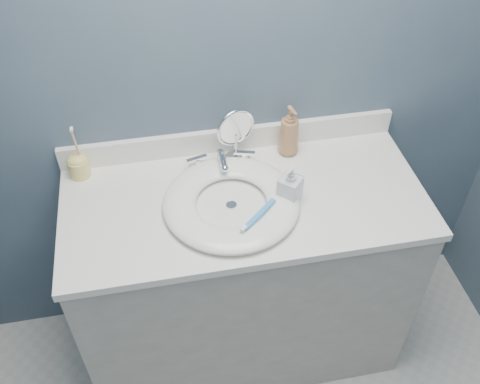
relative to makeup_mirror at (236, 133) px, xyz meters
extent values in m
cube|color=#435265|center=(-0.01, 0.08, 0.20)|extent=(2.20, 0.02, 2.40)
cube|color=#B8B4A9|center=(-0.01, -0.20, -0.57)|extent=(1.20, 0.55, 0.85)
cube|color=white|center=(-0.01, -0.20, -0.13)|extent=(1.22, 0.57, 0.03)
cube|color=white|center=(-0.01, 0.06, -0.07)|extent=(1.22, 0.02, 0.09)
cylinder|color=silver|center=(-0.06, -0.23, -0.11)|extent=(0.04, 0.04, 0.01)
cube|color=silver|center=(-0.06, -0.02, -0.11)|extent=(0.22, 0.05, 0.01)
cylinder|color=silver|center=(-0.06, -0.02, -0.08)|extent=(0.03, 0.03, 0.06)
cylinder|color=silver|center=(-0.06, -0.06, -0.06)|extent=(0.02, 0.09, 0.02)
sphere|color=silver|center=(-0.06, -0.11, -0.06)|extent=(0.03, 0.03, 0.03)
cylinder|color=silver|center=(-0.14, -0.02, -0.10)|extent=(0.02, 0.02, 0.03)
cube|color=silver|center=(-0.14, -0.02, -0.08)|extent=(0.08, 0.03, 0.01)
cylinder|color=silver|center=(0.03, -0.02, -0.10)|extent=(0.02, 0.02, 0.03)
cube|color=silver|center=(0.03, -0.02, -0.08)|extent=(0.08, 0.03, 0.01)
cylinder|color=silver|center=(0.00, 0.00, -0.11)|extent=(0.08, 0.08, 0.01)
cylinder|color=silver|center=(0.00, 0.00, -0.06)|extent=(0.01, 0.01, 0.11)
torus|color=silver|center=(0.00, 0.00, 0.03)|extent=(0.14, 0.06, 0.15)
cylinder|color=white|center=(0.00, 0.00, 0.03)|extent=(0.12, 0.05, 0.12)
imported|color=#A4724A|center=(0.19, 0.01, -0.02)|extent=(0.09, 0.09, 0.20)
imported|color=silver|center=(0.14, -0.24, -0.04)|extent=(0.10, 0.10, 0.15)
cylinder|color=#E3D471|center=(-0.55, 0.02, -0.09)|extent=(0.07, 0.07, 0.07)
ellipsoid|color=#E3D471|center=(-0.55, 0.02, -0.05)|extent=(0.07, 0.06, 0.04)
cylinder|color=#DFA27E|center=(-0.54, 0.02, 0.01)|extent=(0.02, 0.02, 0.14)
cube|color=white|center=(-0.54, 0.01, 0.08)|extent=(0.01, 0.02, 0.01)
cube|color=#3B8DD1|center=(0.02, -0.32, -0.08)|extent=(0.12, 0.12, 0.01)
cube|color=white|center=(-0.05, -0.38, -0.07)|extent=(0.03, 0.02, 0.01)
camera|label=1|loc=(-0.26, -1.44, 1.14)|focal=40.00mm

